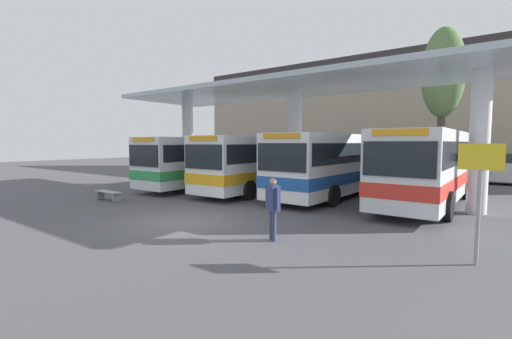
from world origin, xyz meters
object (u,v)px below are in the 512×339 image
at_px(transit_bus_left_bay, 220,159).
at_px(parked_car_street, 508,170).
at_px(transit_bus_right_bay, 341,161).
at_px(poplar_tree_behind_left, 443,75).
at_px(transit_bus_center_bay, 263,161).
at_px(transit_bus_far_right_bay, 429,164).
at_px(waiting_bench_near_pillar, 108,194).
at_px(info_sign_platform, 480,179).
at_px(pedestrian_waiting, 273,203).

xyz_separation_m(transit_bus_left_bay, parked_car_street, (15.60, 11.49, -0.73)).
relative_size(transit_bus_right_bay, poplar_tree_behind_left, 1.23).
bearing_deg(parked_car_street, transit_bus_center_bay, -131.52).
distance_m(transit_bus_center_bay, transit_bus_far_right_bay, 8.69).
distance_m(transit_bus_right_bay, transit_bus_far_right_bay, 4.48).
distance_m(transit_bus_left_bay, transit_bus_far_right_bay, 12.59).
relative_size(transit_bus_left_bay, poplar_tree_behind_left, 1.28).
relative_size(transit_bus_center_bay, transit_bus_far_right_bay, 0.97).
xyz_separation_m(transit_bus_left_bay, transit_bus_far_right_bay, (12.59, 0.16, 0.11)).
relative_size(waiting_bench_near_pillar, info_sign_platform, 0.61).
height_order(transit_bus_left_bay, parked_car_street, transit_bus_left_bay).
bearing_deg(transit_bus_center_bay, waiting_bench_near_pillar, 59.68).
distance_m(transit_bus_right_bay, parked_car_street, 13.05).
distance_m(transit_bus_center_bay, pedestrian_waiting, 10.32).
height_order(pedestrian_waiting, poplar_tree_behind_left, poplar_tree_behind_left).
xyz_separation_m(transit_bus_left_bay, transit_bus_right_bay, (8.16, 0.80, 0.06)).
distance_m(transit_bus_center_bay, transit_bus_right_bay, 4.44).
height_order(info_sign_platform, pedestrian_waiting, info_sign_platform).
distance_m(pedestrian_waiting, parked_car_street, 21.08).
distance_m(poplar_tree_behind_left, parked_car_street, 8.68).
bearing_deg(transit_bus_far_right_bay, transit_bus_center_bay, 5.49).
xyz_separation_m(waiting_bench_near_pillar, parked_car_street, (15.75, 19.39, 0.68)).
relative_size(transit_bus_right_bay, parked_car_street, 2.59).
height_order(info_sign_platform, poplar_tree_behind_left, poplar_tree_behind_left).
relative_size(info_sign_platform, parked_car_street, 0.62).
bearing_deg(waiting_bench_near_pillar, parked_car_street, 50.91).
bearing_deg(pedestrian_waiting, transit_bus_center_bay, 158.71).
relative_size(transit_bus_left_bay, transit_bus_right_bay, 1.04).
bearing_deg(transit_bus_far_right_bay, parked_car_street, -104.15).
xyz_separation_m(waiting_bench_near_pillar, pedestrian_waiting, (10.21, -0.94, 0.77)).
relative_size(transit_bus_far_right_bay, poplar_tree_behind_left, 1.10).
relative_size(transit_bus_center_bay, pedestrian_waiting, 5.61).
height_order(info_sign_platform, parked_car_street, info_sign_platform).
bearing_deg(transit_bus_left_bay, transit_bus_center_bay, 170.48).
height_order(transit_bus_right_bay, info_sign_platform, transit_bus_right_bay).
height_order(transit_bus_far_right_bay, poplar_tree_behind_left, poplar_tree_behind_left).
xyz_separation_m(transit_bus_right_bay, waiting_bench_near_pillar, (-8.31, -8.70, -1.46)).
bearing_deg(info_sign_platform, waiting_bench_near_pillar, -179.32).
height_order(transit_bus_center_bay, parked_car_street, transit_bus_center_bay).
bearing_deg(transit_bus_far_right_bay, waiting_bench_near_pillar, 33.03).
distance_m(transit_bus_center_bay, waiting_bench_near_pillar, 8.51).
distance_m(pedestrian_waiting, poplar_tree_behind_left, 16.00).
height_order(transit_bus_left_bay, transit_bus_right_bay, transit_bus_right_bay).
bearing_deg(transit_bus_left_bay, info_sign_platform, 151.38).
distance_m(transit_bus_far_right_bay, info_sign_platform, 8.23).
height_order(transit_bus_right_bay, pedestrian_waiting, transit_bus_right_bay).
height_order(waiting_bench_near_pillar, parked_car_street, parked_car_street).
relative_size(waiting_bench_near_pillar, pedestrian_waiting, 0.94).
bearing_deg(poplar_tree_behind_left, parked_car_street, 58.60).
xyz_separation_m(transit_bus_center_bay, info_sign_platform, (11.02, -7.16, 0.24)).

